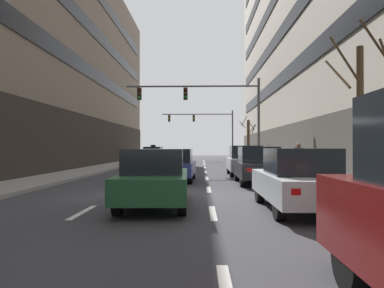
{
  "coord_description": "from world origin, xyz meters",
  "views": [
    {
      "loc": [
        1.36,
        -12.02,
        1.64
      ],
      "look_at": [
        0.56,
        18.72,
        1.92
      ],
      "focal_mm": 33.69,
      "sensor_mm": 36.0,
      "label": 1
    }
  ],
  "objects_px": {
    "car_driving_2": "(176,165)",
    "car_parked_1": "(299,180)",
    "traffic_signal_0": "(212,104)",
    "car_parked_3": "(245,161)",
    "street_tree_1": "(248,140)",
    "car_driving_1": "(155,178)",
    "traffic_signal_1": "(207,124)",
    "street_tree_0": "(360,113)",
    "taxi_driving_0": "(153,155)",
    "car_parked_2": "(258,166)",
    "pedestrian_0": "(299,157)"
  },
  "relations": [
    {
      "from": "car_driving_1",
      "to": "traffic_signal_1",
      "type": "xyz_separation_m",
      "value": [
        2.07,
        36.08,
        3.81
      ]
    },
    {
      "from": "car_driving_1",
      "to": "car_parked_3",
      "type": "distance_m",
      "value": 11.62
    },
    {
      "from": "car_driving_1",
      "to": "taxi_driving_0",
      "type": "bearing_deg",
      "value": 97.71
    },
    {
      "from": "car_parked_2",
      "to": "car_parked_1",
      "type": "bearing_deg",
      "value": -90.0
    },
    {
      "from": "car_parked_1",
      "to": "street_tree_0",
      "type": "bearing_deg",
      "value": 29.47
    },
    {
      "from": "traffic_signal_1",
      "to": "street_tree_0",
      "type": "relative_size",
      "value": 1.81
    },
    {
      "from": "car_driving_2",
      "to": "car_parked_1",
      "type": "distance_m",
      "value": 8.87
    },
    {
      "from": "taxi_driving_0",
      "to": "street_tree_0",
      "type": "relative_size",
      "value": 0.92
    },
    {
      "from": "taxi_driving_0",
      "to": "car_parked_2",
      "type": "relative_size",
      "value": 1.03
    },
    {
      "from": "car_driving_2",
      "to": "car_parked_2",
      "type": "relative_size",
      "value": 0.95
    },
    {
      "from": "traffic_signal_1",
      "to": "pedestrian_0",
      "type": "distance_m",
      "value": 27.55
    },
    {
      "from": "traffic_signal_1",
      "to": "street_tree_1",
      "type": "xyz_separation_m",
      "value": [
        3.87,
        -10.3,
        -2.22
      ]
    },
    {
      "from": "car_parked_1",
      "to": "pedestrian_0",
      "type": "relative_size",
      "value": 2.52
    },
    {
      "from": "car_driving_1",
      "to": "car_parked_2",
      "type": "xyz_separation_m",
      "value": [
        3.81,
        6.29,
        0.03
      ]
    },
    {
      "from": "car_driving_1",
      "to": "car_parked_3",
      "type": "bearing_deg",
      "value": 70.84
    },
    {
      "from": "street_tree_0",
      "to": "pedestrian_0",
      "type": "relative_size",
      "value": 2.92
    },
    {
      "from": "car_parked_1",
      "to": "traffic_signal_1",
      "type": "relative_size",
      "value": 0.47
    },
    {
      "from": "traffic_signal_1",
      "to": "street_tree_0",
      "type": "xyz_separation_m",
      "value": [
        3.85,
        -35.39,
        -1.95
      ]
    },
    {
      "from": "street_tree_0",
      "to": "car_parked_1",
      "type": "bearing_deg",
      "value": -150.53
    },
    {
      "from": "car_parked_3",
      "to": "traffic_signal_1",
      "type": "distance_m",
      "value": 25.45
    },
    {
      "from": "traffic_signal_0",
      "to": "street_tree_1",
      "type": "bearing_deg",
      "value": 69.73
    },
    {
      "from": "street_tree_1",
      "to": "car_driving_1",
      "type": "bearing_deg",
      "value": -102.97
    },
    {
      "from": "car_parked_1",
      "to": "car_parked_3",
      "type": "height_order",
      "value": "car_parked_3"
    },
    {
      "from": "car_parked_2",
      "to": "street_tree_1",
      "type": "xyz_separation_m",
      "value": [
        2.12,
        19.49,
        1.56
      ]
    },
    {
      "from": "street_tree_0",
      "to": "car_driving_1",
      "type": "bearing_deg",
      "value": -173.26
    },
    {
      "from": "car_driving_1",
      "to": "car_driving_2",
      "type": "bearing_deg",
      "value": 89.59
    },
    {
      "from": "taxi_driving_0",
      "to": "car_parked_3",
      "type": "distance_m",
      "value": 16.54
    },
    {
      "from": "car_parked_2",
      "to": "traffic_signal_0",
      "type": "bearing_deg",
      "value": 101.67
    },
    {
      "from": "pedestrian_0",
      "to": "car_parked_1",
      "type": "bearing_deg",
      "value": -104.98
    },
    {
      "from": "traffic_signal_0",
      "to": "car_parked_3",
      "type": "bearing_deg",
      "value": -66.23
    },
    {
      "from": "traffic_signal_1",
      "to": "car_parked_1",
      "type": "bearing_deg",
      "value": -87.27
    },
    {
      "from": "car_parked_3",
      "to": "traffic_signal_1",
      "type": "bearing_deg",
      "value": 93.97
    },
    {
      "from": "car_parked_1",
      "to": "street_tree_0",
      "type": "xyz_separation_m",
      "value": [
        2.1,
        1.19,
        1.86
      ]
    },
    {
      "from": "car_parked_2",
      "to": "pedestrian_0",
      "type": "xyz_separation_m",
      "value": [
        2.57,
        2.8,
        0.32
      ]
    },
    {
      "from": "car_driving_2",
      "to": "car_parked_3",
      "type": "xyz_separation_m",
      "value": [
        3.76,
        3.44,
        0.09
      ]
    },
    {
      "from": "car_parked_2",
      "to": "traffic_signal_0",
      "type": "relative_size",
      "value": 0.48
    },
    {
      "from": "traffic_signal_1",
      "to": "pedestrian_0",
      "type": "height_order",
      "value": "traffic_signal_1"
    },
    {
      "from": "car_parked_3",
      "to": "car_parked_1",
      "type": "bearing_deg",
      "value": -89.99
    },
    {
      "from": "car_driving_1",
      "to": "street_tree_1",
      "type": "bearing_deg",
      "value": 77.03
    },
    {
      "from": "taxi_driving_0",
      "to": "car_driving_1",
      "type": "relative_size",
      "value": 1.06
    },
    {
      "from": "traffic_signal_1",
      "to": "street_tree_1",
      "type": "bearing_deg",
      "value": -69.43
    },
    {
      "from": "car_driving_1",
      "to": "car_parked_2",
      "type": "height_order",
      "value": "car_parked_2"
    },
    {
      "from": "traffic_signal_1",
      "to": "street_tree_0",
      "type": "bearing_deg",
      "value": -83.8
    },
    {
      "from": "traffic_signal_0",
      "to": "street_tree_0",
      "type": "relative_size",
      "value": 1.86
    },
    {
      "from": "street_tree_1",
      "to": "pedestrian_0",
      "type": "height_order",
      "value": "street_tree_1"
    },
    {
      "from": "car_driving_2",
      "to": "street_tree_0",
      "type": "distance_m",
      "value": 9.2
    },
    {
      "from": "car_driving_2",
      "to": "car_parked_1",
      "type": "height_order",
      "value": "car_parked_1"
    },
    {
      "from": "car_parked_2",
      "to": "street_tree_1",
      "type": "bearing_deg",
      "value": 83.79
    },
    {
      "from": "street_tree_0",
      "to": "traffic_signal_0",
      "type": "bearing_deg",
      "value": 105.23
    },
    {
      "from": "taxi_driving_0",
      "to": "pedestrian_0",
      "type": "relative_size",
      "value": 2.68
    }
  ]
}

